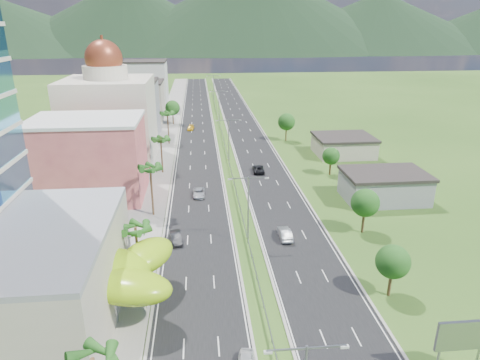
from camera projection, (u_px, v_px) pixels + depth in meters
name	position (u px, v px, depth m)	size (l,w,h in m)	color
ground	(257.00, 280.00, 56.82)	(500.00, 500.00, 0.00)	#2D5119
road_left	(197.00, 127.00, 140.19)	(11.00, 260.00, 0.04)	black
road_right	(243.00, 126.00, 141.57)	(11.00, 260.00, 0.04)	black
sidewalk_left	(168.00, 128.00, 139.31)	(7.00, 260.00, 0.12)	gray
median_guardrail	(223.00, 139.00, 123.85)	(0.10, 216.06, 0.76)	gray
streetlight_median_b	(248.00, 203.00, 63.83)	(6.04, 0.25, 11.00)	gray
streetlight_median_c	(229.00, 137.00, 101.19)	(6.04, 0.25, 11.00)	gray
streetlight_median_d	(219.00, 104.00, 143.23)	(6.04, 0.25, 11.00)	gray
streetlight_median_e	(214.00, 85.00, 185.26)	(6.04, 0.25, 11.00)	gray
lime_canopy	(91.00, 272.00, 49.52)	(18.00, 15.00, 7.40)	#89BC12
pink_shophouse	(89.00, 160.00, 81.55)	(20.00, 15.00, 15.00)	#C14F57
domed_building	(110.00, 116.00, 101.71)	(20.00, 20.00, 28.70)	beige
midrise_grey	(130.00, 110.00, 126.31)	(16.00, 15.00, 16.00)	gray
midrise_beige	(140.00, 102.00, 147.38)	(16.00, 15.00, 13.00)	#ACA48D
midrise_white	(146.00, 86.00, 168.00)	(16.00, 15.00, 18.00)	silver
billboard	(463.00, 337.00, 40.04)	(5.20, 0.35, 6.20)	gray
shed_near	(384.00, 187.00, 81.87)	(15.00, 10.00, 5.00)	gray
shed_far	(343.00, 146.00, 110.18)	(14.00, 12.00, 4.40)	#ACA48D
palm_tree_b	(136.00, 230.00, 54.83)	(3.60, 3.60, 8.10)	#47301C
palm_tree_c	(150.00, 170.00, 73.01)	(3.60, 3.60, 9.60)	#47301C
palm_tree_d	(161.00, 141.00, 94.83)	(3.60, 3.60, 8.60)	#47301C
palm_tree_e	(167.00, 115.00, 117.92)	(3.60, 3.60, 9.40)	#47301C
leafy_tree_lfar	(173.00, 108.00, 142.21)	(4.90, 4.90, 8.05)	#47301C
leafy_tree_ra	(393.00, 262.00, 51.96)	(4.20, 4.20, 6.90)	#47301C
leafy_tree_rb	(365.00, 203.00, 67.98)	(4.55, 4.55, 7.47)	#47301C
leafy_tree_rc	(331.00, 156.00, 94.69)	(3.85, 3.85, 6.33)	#47301C
leafy_tree_rd	(287.00, 122.00, 121.93)	(4.90, 4.90, 8.05)	#47301C
mountain_ridge	(256.00, 53.00, 482.66)	(860.00, 140.00, 90.00)	black
car_dark_left	(176.00, 238.00, 66.34)	(1.58, 4.52, 1.49)	black
car_silver_mid_left	(199.00, 193.00, 83.96)	(2.27, 4.91, 1.37)	#ADB0B5
car_yellow_far_left	(191.00, 128.00, 136.24)	(1.87, 4.60, 1.34)	gold
car_silver_right	(285.00, 233.00, 67.47)	(1.73, 4.95, 1.63)	#94979B
car_dark_far_right	(258.00, 169.00, 97.63)	(2.48, 5.38, 1.49)	black
motorcycle	(168.00, 240.00, 65.83)	(0.65, 2.16, 1.38)	black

